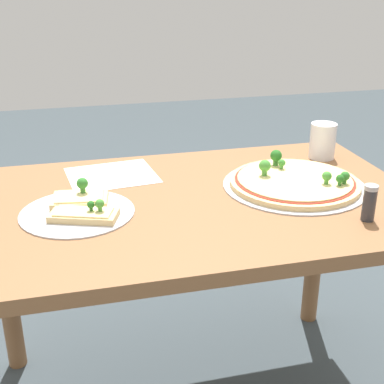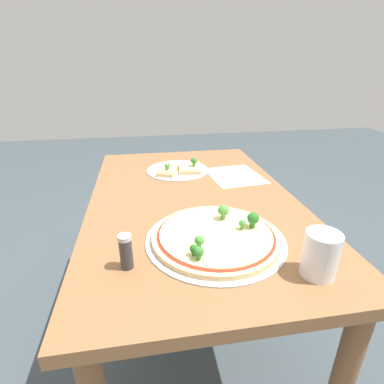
# 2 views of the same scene
# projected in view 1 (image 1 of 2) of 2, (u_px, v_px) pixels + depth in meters

# --- Properties ---
(dining_table) EXTENTS (1.21, 0.75, 0.70)m
(dining_table) POSITION_uv_depth(u_px,v_px,m) (193.00, 231.00, 1.45)
(dining_table) COLOR brown
(dining_table) RESTS_ON ground_plane
(pizza_tray_whole) EXTENTS (0.40, 0.40, 0.07)m
(pizza_tray_whole) POSITION_uv_depth(u_px,v_px,m) (294.00, 182.00, 1.49)
(pizza_tray_whole) COLOR #B7B7BC
(pizza_tray_whole) RESTS_ON dining_table
(pizza_tray_slice) EXTENTS (0.28, 0.28, 0.06)m
(pizza_tray_slice) POSITION_uv_depth(u_px,v_px,m) (80.00, 208.00, 1.33)
(pizza_tray_slice) COLOR #B7B7BC
(pizza_tray_slice) RESTS_ON dining_table
(drinking_cup) EXTENTS (0.08, 0.08, 0.11)m
(drinking_cup) POSITION_uv_depth(u_px,v_px,m) (323.00, 141.00, 1.69)
(drinking_cup) COLOR white
(drinking_cup) RESTS_ON dining_table
(condiment_shaker) EXTENTS (0.03, 0.03, 0.09)m
(condiment_shaker) POSITION_uv_depth(u_px,v_px,m) (369.00, 203.00, 1.27)
(condiment_shaker) COLOR #333338
(condiment_shaker) RESTS_ON dining_table
(paper_menu) EXTENTS (0.27, 0.24, 0.00)m
(paper_menu) POSITION_uv_depth(u_px,v_px,m) (112.00, 175.00, 1.57)
(paper_menu) COLOR silver
(paper_menu) RESTS_ON dining_table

